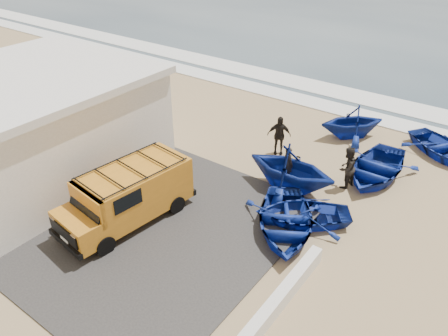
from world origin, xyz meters
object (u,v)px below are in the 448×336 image
Objects in this scene: boat_near_right at (302,213)px; van at (129,194)px; boat_near_left at (285,221)px; boat_mid_right at (376,168)px; parapet at (269,312)px; boat_far_right at (444,148)px; boat_far_left at (352,122)px; fisherman_middle at (347,168)px; boat_mid_left at (291,168)px; fisherman_front at (288,164)px; building at (29,125)px; fisherman_back at (279,135)px.

van is at bearing -88.87° from boat_near_right.
boat_near_left is 0.98× the size of boat_mid_right.
parapet is 1.73× the size of boat_near_right.
boat_mid_right is at bearing -173.73° from boat_far_right.
boat_near_left is at bearing 113.52° from parapet.
boat_near_left reaches higher than boat_near_right.
boat_near_right is 7.72m from boat_far_left.
fisherman_middle is at bearing 58.02° from van.
fisherman_front is (-0.42, 0.54, -0.22)m from boat_mid_left.
boat_mid_left is (-1.21, 2.55, 0.55)m from boat_near_left.
boat_near_left is 2.71× the size of fisherman_front.
boat_mid_left is at bearing -36.60° from fisherman_middle.
boat_mid_left is (-1.46, 1.68, 0.62)m from boat_near_right.
parapet is (12.50, -1.00, -1.89)m from building.
van reaches higher than boat_mid_right.
van is (5.97, -0.11, -1.01)m from building.
fisherman_back is at bearing -88.86° from fisherman_middle.
boat_mid_right is at bearing 133.00° from boat_near_right.
fisherman_middle is at bearing 140.23° from boat_near_right.
building is at bearing -45.87° from fisherman_middle.
building is at bearing -167.05° from fisherman_back.
fisherman_back is (-4.43, -0.67, 0.50)m from boat_mid_right.
building is 2.44× the size of boat_far_right.
boat_near_right is 0.93× the size of boat_mid_left.
boat_far_left reaches higher than fisherman_front.
boat_near_left is at bearing -104.43° from boat_mid_right.
van is 2.78× the size of fisherman_back.
building reaches higher than boat_near_left.
boat_far_right is at bearing 82.65° from parapet.
fisherman_middle is (-1.03, 7.70, 0.62)m from parapet.
van reaches higher than fisherman_back.
parapet is at bearing 142.27° from fisherman_front.
fisherman_front reaches higher than boat_mid_right.
van is 6.51m from boat_mid_left.
fisherman_back reaches higher than boat_near_right.
fisherman_back reaches higher than boat_near_left.
boat_far_right is at bearing -101.96° from fisherman_front.
building is 2.71× the size of boat_near_right.
building is 11.07m from boat_mid_left.
fisherman_front is 0.85× the size of fisherman_middle.
boat_far_right is (8.19, 11.96, -0.75)m from van.
boat_mid_left is at bearing -48.61° from boat_far_left.
boat_near_right is 2.31m from boat_mid_left.
boat_far_right is at bearing 61.18° from boat_mid_right.
boat_near_left is at bearing 144.51° from fisherman_front.
boat_far_right is (4.47, 6.63, -0.58)m from boat_mid_left.
boat_near_right is (5.19, 3.65, -0.80)m from van.
boat_mid_left is 3.94m from boat_mid_right.
fisherman_back is (-2.10, -3.62, 0.09)m from boat_far_left.
boat_near_left is at bearing -156.56° from boat_mid_left.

